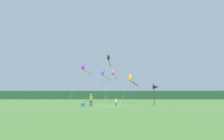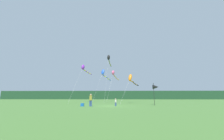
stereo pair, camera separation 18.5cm
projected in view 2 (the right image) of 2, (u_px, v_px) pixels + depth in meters
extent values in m
plane|color=#477533|center=(111.00, 106.00, 20.08)|extent=(120.00, 120.00, 0.00)
cube|color=#1E4228|center=(115.00, 95.00, 64.63)|extent=(108.00, 2.24, 3.85)
cylinder|color=#334C8C|center=(90.00, 103.00, 19.24)|extent=(0.17, 0.17, 0.82)
cylinder|color=#334C8C|center=(91.00, 103.00, 19.23)|extent=(0.17, 0.17, 0.82)
cylinder|color=olive|center=(91.00, 98.00, 19.37)|extent=(0.37, 0.37, 0.65)
sphere|color=tan|center=(91.00, 95.00, 19.46)|extent=(0.24, 0.24, 0.24)
cylinder|color=#334C8C|center=(115.00, 104.00, 19.79)|extent=(0.11, 0.11, 0.51)
cylinder|color=#334C8C|center=(116.00, 104.00, 19.78)|extent=(0.11, 0.11, 0.51)
cylinder|color=silver|center=(116.00, 101.00, 19.87)|extent=(0.23, 0.23, 0.40)
sphere|color=tan|center=(116.00, 99.00, 19.92)|extent=(0.15, 0.15, 0.15)
cube|color=#1959B2|center=(82.00, 105.00, 19.37)|extent=(0.42, 0.42, 0.42)
cylinder|color=black|center=(154.00, 94.00, 21.76)|extent=(0.06, 0.06, 3.45)
cone|color=black|center=(156.00, 87.00, 21.95)|extent=(0.90, 0.70, 0.70)
cylinder|color=#B2B2B2|center=(76.00, 83.00, 28.92)|extent=(1.47, 4.70, 8.00)
ellipsoid|color=purple|center=(83.00, 67.00, 31.94)|extent=(0.98, 1.36, 1.43)
cylinder|color=purple|center=(83.00, 69.00, 32.06)|extent=(0.36, 0.55, 0.27)
cylinder|color=yellow|center=(85.00, 70.00, 32.46)|extent=(0.43, 0.57, 0.35)
cylinder|color=purple|center=(86.00, 71.00, 32.85)|extent=(0.40, 0.56, 0.31)
cylinder|color=yellow|center=(87.00, 72.00, 33.24)|extent=(0.44, 0.56, 0.33)
cylinder|color=purple|center=(89.00, 73.00, 33.63)|extent=(0.40, 0.56, 0.30)
cylinder|color=yellow|center=(90.00, 73.00, 34.02)|extent=(0.43, 0.54, 0.26)
cylinder|color=purple|center=(91.00, 74.00, 34.42)|extent=(0.37, 0.57, 0.32)
cylinder|color=#B2B2B2|center=(98.00, 86.00, 35.87)|extent=(2.11, 3.85, 7.98)
ellipsoid|color=blue|center=(103.00, 72.00, 38.46)|extent=(1.35, 1.42, 1.75)
cylinder|color=blue|center=(103.00, 75.00, 38.74)|extent=(0.44, 1.00, 0.49)
cylinder|color=yellow|center=(105.00, 76.00, 39.50)|extent=(0.70, 0.90, 0.35)
cylinder|color=blue|center=(107.00, 77.00, 40.23)|extent=(0.57, 0.97, 0.47)
cylinder|color=yellow|center=(108.00, 79.00, 40.98)|extent=(0.62, 0.96, 0.48)
cylinder|color=blue|center=(110.00, 80.00, 41.72)|extent=(0.63, 0.93, 0.37)
cylinder|color=#B2B2B2|center=(110.00, 86.00, 33.38)|extent=(1.44, 3.74, 7.41)
ellipsoid|color=#E5598C|center=(113.00, 73.00, 35.87)|extent=(1.10, 1.45, 1.41)
cylinder|color=#E5598C|center=(114.00, 75.00, 35.97)|extent=(0.42, 0.57, 0.34)
cylinder|color=yellow|center=(114.00, 76.00, 36.38)|extent=(0.33, 0.56, 0.32)
cylinder|color=#E5598C|center=(115.00, 76.00, 36.81)|extent=(0.32, 0.55, 0.29)
cylinder|color=yellow|center=(115.00, 77.00, 37.23)|extent=(0.38, 0.55, 0.28)
cylinder|color=#E5598C|center=(116.00, 77.00, 37.65)|extent=(0.32, 0.57, 0.34)
cylinder|color=yellow|center=(116.00, 78.00, 38.08)|extent=(0.31, 0.56, 0.32)
cylinder|color=#E5598C|center=(117.00, 79.00, 38.47)|extent=(0.46, 0.54, 0.30)
cylinder|color=yellow|center=(118.00, 79.00, 38.84)|extent=(0.43, 0.55, 0.30)
cylinder|color=#E5598C|center=(118.00, 80.00, 39.26)|extent=(0.29, 0.53, 0.25)
cylinder|color=#B2B2B2|center=(107.00, 78.00, 31.47)|extent=(0.63, 4.60, 10.94)
ellipsoid|color=black|center=(109.00, 57.00, 34.72)|extent=(0.85, 1.34, 1.58)
cylinder|color=black|center=(109.00, 60.00, 34.81)|extent=(0.30, 0.52, 0.33)
cylinder|color=yellow|center=(109.00, 61.00, 35.20)|extent=(0.21, 0.48, 0.29)
cylinder|color=black|center=(109.00, 62.00, 35.60)|extent=(0.29, 0.49, 0.27)
cylinder|color=yellow|center=(110.00, 62.00, 35.99)|extent=(0.25, 0.50, 0.31)
cylinder|color=black|center=(110.00, 63.00, 36.39)|extent=(0.28, 0.50, 0.30)
cylinder|color=yellow|center=(110.00, 64.00, 36.79)|extent=(0.21, 0.46, 0.26)
cylinder|color=black|center=(110.00, 65.00, 37.19)|extent=(0.29, 0.49, 0.27)
cylinder|color=yellow|center=(110.00, 65.00, 37.58)|extent=(0.21, 0.49, 0.32)
cylinder|color=black|center=(111.00, 66.00, 37.97)|extent=(0.33, 0.49, 0.25)
cylinder|color=#B2B2B2|center=(125.00, 90.00, 25.44)|extent=(2.22, 3.77, 5.06)
ellipsoid|color=orange|center=(130.00, 78.00, 27.71)|extent=(1.21, 1.43, 1.73)
cylinder|color=orange|center=(131.00, 81.00, 27.83)|extent=(0.64, 0.67, 0.27)
cylinder|color=black|center=(133.00, 82.00, 28.39)|extent=(0.46, 0.76, 0.29)
cylinder|color=orange|center=(134.00, 83.00, 29.01)|extent=(0.41, 0.78, 0.37)
cylinder|color=black|center=(135.00, 84.00, 29.60)|extent=(0.56, 0.73, 0.30)
cylinder|color=orange|center=(136.00, 84.00, 30.19)|extent=(0.49, 0.76, 0.30)
cylinder|color=black|center=(137.00, 85.00, 30.72)|extent=(0.66, 0.67, 0.31)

